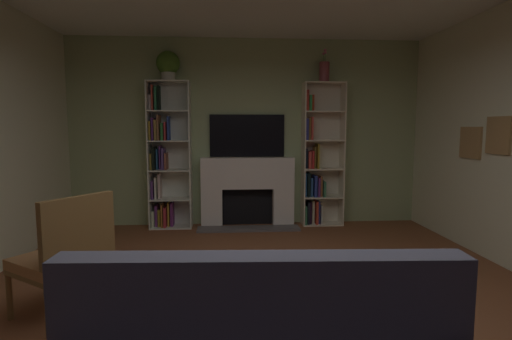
% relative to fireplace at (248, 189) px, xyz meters
% --- Properties ---
extents(ground_plane, '(7.86, 7.86, 0.00)m').
position_rel_fireplace_xyz_m(ground_plane, '(0.00, -3.14, -0.56)').
color(ground_plane, brown).
extents(wall_back_accent, '(5.46, 0.06, 2.84)m').
position_rel_fireplace_xyz_m(wall_back_accent, '(0.00, 0.16, 0.86)').
color(wall_back_accent, '#9FB17E').
rests_on(wall_back_accent, ground_plane).
extents(fireplace, '(1.51, 0.56, 1.05)m').
position_rel_fireplace_xyz_m(fireplace, '(0.00, 0.00, 0.00)').
color(fireplace, white).
rests_on(fireplace, ground_plane).
extents(tv, '(1.14, 0.06, 0.64)m').
position_rel_fireplace_xyz_m(tv, '(0.00, 0.10, 0.82)').
color(tv, black).
rests_on(tv, fireplace).
extents(bookshelf_left, '(0.62, 0.33, 2.18)m').
position_rel_fireplace_xyz_m(bookshelf_left, '(-1.23, 0.01, 0.47)').
color(bookshelf_left, silver).
rests_on(bookshelf_left, ground_plane).
extents(bookshelf_right, '(0.62, 0.30, 2.18)m').
position_rel_fireplace_xyz_m(bookshelf_right, '(1.08, 0.02, 0.41)').
color(bookshelf_right, beige).
rests_on(bookshelf_right, ground_plane).
extents(potted_plant, '(0.34, 0.34, 0.43)m').
position_rel_fireplace_xyz_m(potted_plant, '(-1.15, -0.02, 1.85)').
color(potted_plant, beige).
rests_on(potted_plant, bookshelf_left).
extents(vase_with_flowers, '(0.15, 0.15, 0.49)m').
position_rel_fireplace_xyz_m(vase_with_flowers, '(1.15, -0.02, 1.77)').
color(vase_with_flowers, '#903E45').
rests_on(vase_with_flowers, bookshelf_right).
extents(armchair, '(0.81, 0.82, 0.99)m').
position_rel_fireplace_xyz_m(armchair, '(-1.57, -2.84, -0.06)').
color(armchair, brown).
rests_on(armchair, ground_plane).
extents(coffee_table, '(0.78, 0.45, 0.38)m').
position_rel_fireplace_xyz_m(coffee_table, '(-0.17, -3.60, -0.24)').
color(coffee_table, brown).
rests_on(coffee_table, ground_plane).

